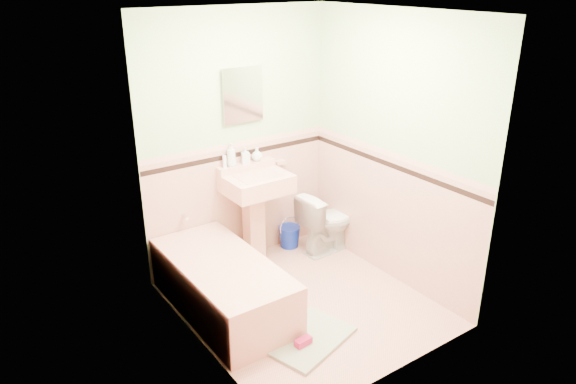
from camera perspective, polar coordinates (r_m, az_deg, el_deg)
floor at (r=4.98m, az=1.68°, el=-11.63°), size 2.20×2.20×0.00m
ceiling at (r=4.15m, az=2.09°, el=18.45°), size 2.20×2.20×0.00m
wall_back at (r=5.28m, az=-5.31°, el=5.37°), size 2.50×0.00×2.50m
wall_front at (r=3.65m, az=12.23°, el=-2.91°), size 2.50×0.00×2.50m
wall_left at (r=3.93m, az=-9.92°, el=-0.89°), size 0.00×2.50×2.50m
wall_right at (r=5.04m, az=11.05°, el=4.21°), size 0.00×2.50×2.50m
wainscot_back at (r=5.49m, az=-5.01°, el=-1.17°), size 2.00×0.00×2.00m
wainscot_front at (r=3.97m, az=11.34°, el=-11.37°), size 2.00×0.00×2.00m
wainscot_left at (r=4.23m, az=-9.19°, el=-8.99°), size 0.00×2.20×2.20m
wainscot_right at (r=5.26m, az=10.45°, el=-2.56°), size 0.00×2.20×2.20m
accent_back at (r=5.31m, az=-5.16°, el=3.98°), size 2.00×0.00×2.00m
accent_front at (r=3.72m, az=11.87°, el=-4.63°), size 2.00×0.00×2.00m
accent_left at (r=3.99m, az=-9.56°, el=-2.55°), size 0.00×2.20×2.20m
accent_right at (r=5.07m, az=10.80°, el=2.78°), size 0.00×2.20×2.20m
cap_back at (r=5.28m, az=-5.20°, el=5.01°), size 2.00×0.00×2.00m
cap_front at (r=3.68m, az=11.99°, el=-3.24°), size 2.00×0.00×2.00m
cap_left at (r=3.95m, az=-9.65°, el=-1.24°), size 0.00×2.20×2.20m
cap_right at (r=5.04m, az=10.88°, el=3.85°), size 0.00×2.20×2.20m
bathtub at (r=4.81m, az=-6.82°, el=-9.93°), size 0.70×1.50×0.45m
tub_faucet at (r=5.20m, az=-10.82°, el=-2.55°), size 0.04×0.12×0.04m
sink at (r=5.39m, az=-3.29°, el=-2.98°), size 0.61×0.51×0.97m
sink_faucet at (r=5.32m, az=-4.19°, el=2.11°), size 0.02×0.02×0.10m
medicine_cabinet at (r=5.17m, az=-4.83°, el=10.16°), size 0.40×0.04×0.50m
soap_dish at (r=5.58m, az=-0.81°, el=3.14°), size 0.11×0.06×0.04m
soap_bottle_left at (r=5.21m, az=-6.00°, el=3.92°), size 0.10×0.10×0.23m
soap_bottle_mid at (r=5.29m, az=-4.51°, el=3.89°), size 0.09×0.09×0.16m
soap_bottle_right at (r=5.36m, az=-3.28°, el=4.00°), size 0.14×0.14×0.13m
tube at (r=5.20m, az=-6.68°, el=3.19°), size 0.04×0.04×0.12m
toilet at (r=5.72m, az=4.23°, el=-3.10°), size 0.67×0.41×0.66m
bucket at (r=5.87m, az=0.15°, el=-4.70°), size 0.25×0.25×0.23m
bath_mat at (r=4.54m, az=2.19°, el=-15.15°), size 0.83×0.66×0.03m
shoe at (r=4.44m, az=1.61°, el=-15.44°), size 0.15×0.08×0.06m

